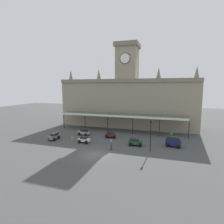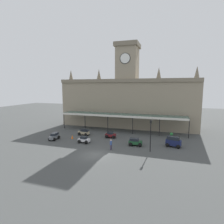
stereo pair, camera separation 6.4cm
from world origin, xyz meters
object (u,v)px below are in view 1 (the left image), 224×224
at_px(car_white_sedan, 84,140).
at_px(pedestrian_near_entrance, 111,144).
at_px(planter_forecourt_centre, 171,135).
at_px(car_green_estate, 135,142).
at_px(car_grey_estate, 54,137).
at_px(car_navy_van, 173,142).
at_px(car_maroon_sedan, 111,135).
at_px(victorian_lamppost, 151,132).
at_px(car_beige_estate, 84,133).
at_px(traffic_cone, 72,137).

bearing_deg(car_white_sedan, pedestrian_near_entrance, -19.26).
bearing_deg(planter_forecourt_centre, car_green_estate, -128.75).
xyz_separation_m(car_white_sedan, car_grey_estate, (-6.21, 0.10, 0.06)).
bearing_deg(car_grey_estate, car_green_estate, 4.30).
height_order(car_navy_van, pedestrian_near_entrance, car_navy_van).
bearing_deg(car_green_estate, car_white_sedan, -172.06).
distance_m(car_white_sedan, pedestrian_near_entrance, 6.01).
bearing_deg(car_maroon_sedan, car_white_sedan, -127.51).
bearing_deg(victorian_lamppost, pedestrian_near_entrance, -169.75).
height_order(car_navy_van, car_grey_estate, car_navy_van).
bearing_deg(car_navy_van, car_white_sedan, -170.49).
xyz_separation_m(car_beige_estate, traffic_cone, (-1.01, -2.94, -0.22)).
xyz_separation_m(car_navy_van, pedestrian_near_entrance, (-9.36, -4.49, 0.10)).
bearing_deg(pedestrian_near_entrance, car_beige_estate, 140.31).
distance_m(car_navy_van, traffic_cone, 18.38).
bearing_deg(car_navy_van, pedestrian_near_entrance, -154.36).
distance_m(car_green_estate, traffic_cone, 12.27).
bearing_deg(car_white_sedan, car_grey_estate, 179.03).
xyz_separation_m(car_green_estate, pedestrian_near_entrance, (-3.26, -3.22, 0.34)).
bearing_deg(traffic_cone, planter_forecourt_centre, 20.54).
relative_size(car_maroon_sedan, planter_forecourt_centre, 2.20).
height_order(car_grey_estate, pedestrian_near_entrance, pedestrian_near_entrance).
distance_m(car_green_estate, victorian_lamppost, 4.29).
bearing_deg(car_white_sedan, traffic_cone, 152.90).
relative_size(car_green_estate, car_beige_estate, 0.99).
relative_size(car_grey_estate, pedestrian_near_entrance, 1.38).
distance_m(pedestrian_near_entrance, victorian_lamppost, 6.45).
xyz_separation_m(car_beige_estate, pedestrian_near_entrance, (7.99, -6.63, 0.34)).
height_order(car_grey_estate, car_beige_estate, same).
bearing_deg(car_white_sedan, victorian_lamppost, -4.43).
height_order(car_navy_van, traffic_cone, car_navy_van).
xyz_separation_m(car_maroon_sedan, victorian_lamppost, (8.16, -5.41, 2.62)).
xyz_separation_m(victorian_lamppost, traffic_cone, (-14.96, 2.61, -2.77)).
height_order(traffic_cone, planter_forecourt_centre, planter_forecourt_centre).
xyz_separation_m(car_white_sedan, planter_forecourt_centre, (14.72, 8.47, -0.01)).
xyz_separation_m(car_white_sedan, car_beige_estate, (-2.32, 4.65, 0.06)).
height_order(car_white_sedan, car_beige_estate, car_beige_estate).
bearing_deg(planter_forecourt_centre, traffic_cone, -159.46).
distance_m(car_beige_estate, victorian_lamppost, 15.22).
bearing_deg(pedestrian_near_entrance, car_navy_van, 25.64).
distance_m(car_green_estate, car_grey_estate, 15.17).
bearing_deg(traffic_cone, car_green_estate, -2.17).
relative_size(car_beige_estate, traffic_cone, 3.39).
relative_size(pedestrian_near_entrance, victorian_lamppost, 0.33).
bearing_deg(car_grey_estate, traffic_cone, 29.16).
distance_m(traffic_cone, planter_forecourt_centre, 19.29).
bearing_deg(pedestrian_near_entrance, planter_forecourt_centre, 49.08).
relative_size(car_maroon_sedan, victorian_lamppost, 0.42).
distance_m(car_navy_van, planter_forecourt_centre, 5.98).
relative_size(pedestrian_near_entrance, planter_forecourt_centre, 1.74).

